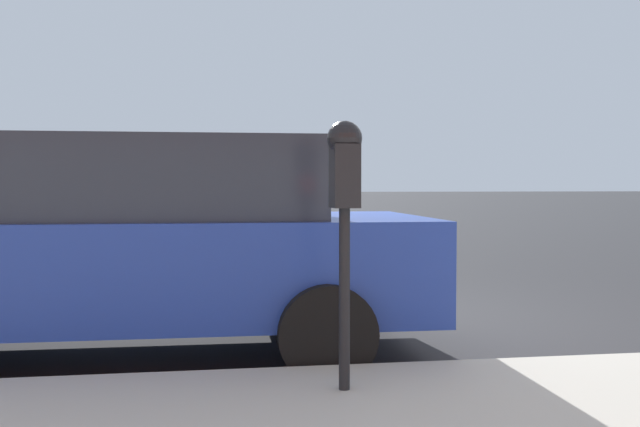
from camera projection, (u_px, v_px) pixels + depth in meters
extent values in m
plane|color=#2B2B2D|center=(379.00, 322.00, 6.92)|extent=(220.00, 220.00, 0.00)
cylinder|color=black|center=(344.00, 299.00, 4.05)|extent=(0.06, 0.06, 0.99)
cube|color=black|center=(345.00, 176.00, 4.02)|extent=(0.20, 0.14, 0.34)
sphere|color=black|center=(345.00, 138.00, 4.01)|extent=(0.19, 0.19, 0.19)
cube|color=#B21919|center=(341.00, 184.00, 4.12)|extent=(0.01, 0.11, 0.12)
cube|color=black|center=(341.00, 162.00, 4.12)|extent=(0.01, 0.10, 0.08)
cube|color=navy|center=(119.00, 266.00, 5.47)|extent=(1.94, 4.53, 0.71)
cube|color=#232833|center=(143.00, 178.00, 5.47)|extent=(1.69, 2.55, 0.57)
cylinder|color=black|center=(327.00, 334.00, 4.77)|extent=(0.23, 0.64, 0.64)
cylinder|color=black|center=(294.00, 292.00, 6.61)|extent=(0.23, 0.64, 0.64)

